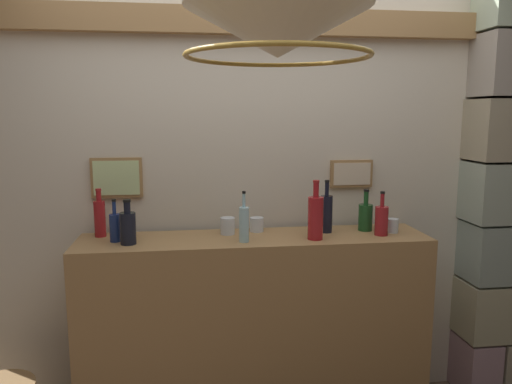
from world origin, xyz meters
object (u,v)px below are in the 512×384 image
object	(u,v)px
liquor_bottle_bourbon	(244,223)
liquor_bottle_tequila	(381,220)
pendant_lamp	(278,34)
glass_tumbler_highball	(257,225)
liquor_bottle_gin	(100,217)
liquor_bottle_vermouth	(115,227)
liquor_bottle_rye	(365,216)
liquor_bottle_amaro	(316,217)
liquor_bottle_vodka	(128,227)
glass_tumbler_rocks	(228,226)
glass_tumbler_shot	(392,226)
liquor_bottle_scotch	(326,213)

from	to	relation	value
liquor_bottle_bourbon	liquor_bottle_tequila	bearing A→B (deg)	2.98
liquor_bottle_tequila	pendant_lamp	xyz separation A→B (m)	(-0.72, -0.83, 0.82)
glass_tumbler_highball	pendant_lamp	world-z (taller)	pendant_lamp
liquor_bottle_bourbon	liquor_bottle_gin	world-z (taller)	liquor_bottle_bourbon
liquor_bottle_tequila	liquor_bottle_vermouth	bearing A→B (deg)	177.83
liquor_bottle_rye	pendant_lamp	bearing A→B (deg)	-125.53
liquor_bottle_rye	liquor_bottle_amaro	bearing A→B (deg)	-155.29
liquor_bottle_tequila	liquor_bottle_gin	bearing A→B (deg)	173.51
liquor_bottle_vodka	pendant_lamp	world-z (taller)	pendant_lamp
liquor_bottle_tequila	liquor_bottle_vodka	size ratio (longest dim) A/B	1.05
liquor_bottle_amaro	liquor_bottle_gin	size ratio (longest dim) A/B	1.20
liquor_bottle_tequila	liquor_bottle_gin	xyz separation A→B (m)	(-1.49, 0.17, 0.02)
liquor_bottle_vodka	glass_tumbler_rocks	distance (m)	0.53
liquor_bottle_rye	liquor_bottle_amaro	xyz separation A→B (m)	(-0.33, -0.15, 0.04)
liquor_bottle_tequila	glass_tumbler_shot	bearing A→B (deg)	30.04
glass_tumbler_shot	pendant_lamp	world-z (taller)	pendant_lamp
liquor_bottle_vodka	liquor_bottle_gin	size ratio (longest dim) A/B	0.88
liquor_bottle_vermouth	pendant_lamp	distance (m)	1.38
liquor_bottle_rye	glass_tumbler_rocks	world-z (taller)	liquor_bottle_rye
glass_tumbler_rocks	glass_tumbler_shot	xyz separation A→B (m)	(0.90, -0.08, -0.01)
liquor_bottle_vodka	pendant_lamp	bearing A→B (deg)	-53.66
liquor_bottle_tequila	glass_tumbler_rocks	xyz separation A→B (m)	(-0.82, 0.13, -0.04)
liquor_bottle_tequila	glass_tumbler_highball	size ratio (longest dim) A/B	3.04
glass_tumbler_rocks	pendant_lamp	size ratio (longest dim) A/B	0.15
liquor_bottle_tequila	liquor_bottle_vermouth	world-z (taller)	liquor_bottle_tequila
pendant_lamp	liquor_bottle_amaro	bearing A→B (deg)	66.35
glass_tumbler_shot	pendant_lamp	xyz separation A→B (m)	(-0.81, -0.88, 0.86)
liquor_bottle_rye	pendant_lamp	xyz separation A→B (m)	(-0.67, -0.94, 0.82)
liquor_bottle_amaro	liquor_bottle_vodka	size ratio (longest dim) A/B	1.37
glass_tumbler_highball	liquor_bottle_tequila	bearing A→B (deg)	-14.58
liquor_bottle_amaro	glass_tumbler_shot	bearing A→B (deg)	10.54
liquor_bottle_tequila	liquor_bottle_vodka	distance (m)	1.33
liquor_bottle_rye	liquor_bottle_tequila	bearing A→B (deg)	-67.25
liquor_bottle_gin	glass_tumbler_shot	bearing A→B (deg)	-4.38
liquor_bottle_vodka	liquor_bottle_gin	world-z (taller)	liquor_bottle_gin
liquor_bottle_vodka	liquor_bottle_bourbon	xyz separation A→B (m)	(0.58, -0.03, 0.01)
liquor_bottle_amaro	pendant_lamp	world-z (taller)	pendant_lamp
liquor_bottle_rye	liquor_bottle_bourbon	xyz separation A→B (m)	(-0.70, -0.15, 0.01)
liquor_bottle_tequila	liquor_bottle_scotch	xyz separation A→B (m)	(-0.28, 0.10, 0.02)
glass_tumbler_rocks	glass_tumbler_highball	xyz separation A→B (m)	(0.16, 0.04, -0.01)
liquor_bottle_vermouth	glass_tumbler_shot	size ratio (longest dim) A/B	2.89
liquor_bottle_amaro	liquor_bottle_vermouth	distance (m)	1.03
liquor_bottle_scotch	glass_tumbler_shot	size ratio (longest dim) A/B	3.80
liquor_bottle_amaro	glass_tumbler_rocks	bearing A→B (deg)	159.36
liquor_bottle_tequila	liquor_bottle_vermouth	distance (m)	1.40
liquor_bottle_tequila	liquor_bottle_bourbon	size ratio (longest dim) A/B	0.91
liquor_bottle_vermouth	glass_tumbler_rocks	distance (m)	0.59
liquor_bottle_rye	glass_tumbler_highball	xyz separation A→B (m)	(-0.61, 0.06, -0.04)
liquor_bottle_rye	liquor_bottle_amaro	size ratio (longest dim) A/B	0.75
glass_tumbler_highball	liquor_bottle_scotch	bearing A→B (deg)	-10.07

